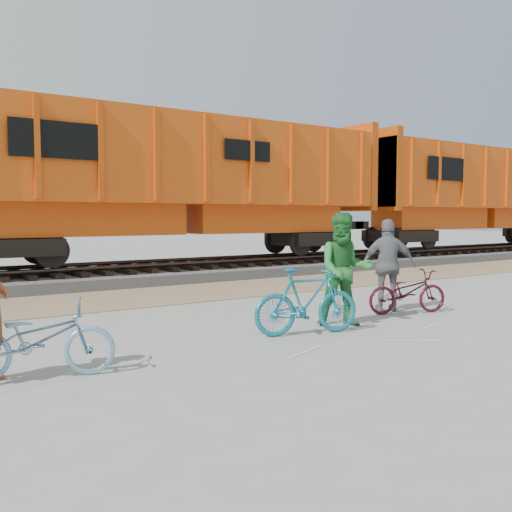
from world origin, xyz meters
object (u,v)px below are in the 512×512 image
(hopper_car_center, at_px, (182,180))
(bicycle_maroon, at_px, (407,292))
(bicycle_teal, at_px, (307,301))
(person_man, at_px, (345,269))
(hopper_car_right, at_px, (475,192))
(bicycle_blue, at_px, (38,339))
(person_woman, at_px, (388,265))

(hopper_car_center, xyz_separation_m, bicycle_maroon, (0.49, -8.47, -2.58))
(bicycle_teal, distance_m, bicycle_maroon, 2.91)
(person_man, bearing_deg, hopper_car_center, 114.90)
(hopper_car_right, height_order, person_man, hopper_car_right)
(bicycle_blue, distance_m, person_woman, 6.99)
(person_man, xyz_separation_m, person_woman, (1.77, 0.62, -0.06))
(bicycle_teal, xyz_separation_m, person_woman, (2.77, 0.82, 0.38))
(bicycle_blue, distance_m, bicycle_maroon, 7.04)
(person_woman, bearing_deg, bicycle_maroon, 140.45)
(bicycle_blue, height_order, bicycle_teal, bicycle_teal)
(hopper_car_right, height_order, person_woman, hopper_car_right)
(bicycle_teal, bearing_deg, hopper_car_right, -48.03)
(hopper_car_center, xyz_separation_m, hopper_car_right, (15.00, 0.00, 0.00))
(bicycle_maroon, bearing_deg, bicycle_blue, 113.98)
(hopper_car_right, relative_size, bicycle_maroon, 8.64)
(bicycle_teal, relative_size, person_woman, 0.97)
(bicycle_blue, height_order, person_man, person_man)
(hopper_car_center, distance_m, bicycle_blue, 11.40)
(bicycle_blue, xyz_separation_m, person_man, (5.14, 0.30, 0.52))
(hopper_car_center, height_order, bicycle_teal, hopper_car_center)
(bicycle_teal, bearing_deg, bicycle_blue, 106.31)
(hopper_car_right, height_order, bicycle_blue, hopper_car_right)
(hopper_car_right, height_order, bicycle_maroon, hopper_car_right)
(bicycle_blue, bearing_deg, bicycle_maroon, -66.10)
(bicycle_blue, relative_size, person_woman, 0.95)
(bicycle_teal, bearing_deg, bicycle_maroon, -66.76)
(bicycle_teal, distance_m, person_man, 1.11)
(hopper_car_right, distance_m, bicycle_maroon, 17.00)
(person_man, bearing_deg, bicycle_teal, -134.76)
(bicycle_blue, xyz_separation_m, bicycle_maroon, (7.02, 0.53, -0.03))
(bicycle_maroon, bearing_deg, hopper_car_center, 23.02)
(bicycle_blue, distance_m, bicycle_teal, 4.14)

